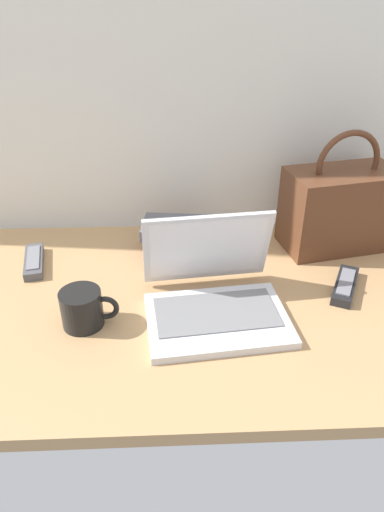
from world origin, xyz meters
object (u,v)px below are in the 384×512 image
Objects in this scene: remote_control_far at (34,261)px; book_stack at (179,237)px; laptop at (214,294)px; coffee_mug at (83,308)px; handbag at (340,207)px; remote_control_near at (345,285)px.

remote_control_far is 0.81× the size of book_stack.
coffee_mug is (-0.29, -0.04, -0.00)m from laptop.
coffee_mug reaches higher than remote_control_far.
coffee_mug is 0.74m from handbag.
remote_control_far is at bearing 155.12° from laptop.
coffee_mug is 0.62× the size of book_stack.
laptop is at bearing -24.88° from remote_control_far.
remote_control_near is 0.25m from handbag.
handbag reaches higher than remote_control_far.
remote_control_near is (0.33, 0.07, -0.03)m from laptop.
book_stack is at bearing -176.79° from handbag.
coffee_mug is 0.77× the size of remote_control_near.
laptop is 0.34m from remote_control_near.
remote_control_near is 0.80× the size of book_stack.
laptop is 0.28m from book_stack.
laptop reaches higher than remote_control_near.
laptop is 2.04× the size of remote_control_near.
book_stack is (-0.07, 0.27, 0.00)m from laptop.
laptop is 0.29m from coffee_mug.
remote_control_far is (-0.17, 0.25, -0.03)m from coffee_mug.
coffee_mug is 0.63m from remote_control_near.
remote_control_near is (0.62, 0.10, -0.03)m from coffee_mug.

